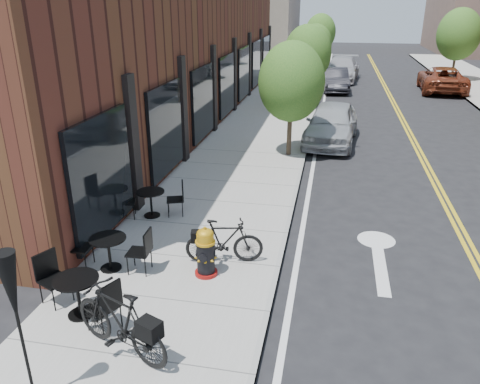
# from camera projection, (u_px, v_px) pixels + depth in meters

# --- Properties ---
(ground) EXTENTS (120.00, 120.00, 0.00)m
(ground) POSITION_uv_depth(u_px,v_px,m) (270.00, 317.00, 8.08)
(ground) COLOR black
(ground) RESTS_ON ground
(sidewalk_near) EXTENTS (4.00, 70.00, 0.12)m
(sidewalk_near) POSITION_uv_depth(u_px,v_px,m) (254.00, 146.00, 17.50)
(sidewalk_near) COLOR #9E9B93
(sidewalk_near) RESTS_ON ground
(building_near) EXTENTS (5.00, 28.00, 7.00)m
(building_near) POSITION_uv_depth(u_px,v_px,m) (170.00, 40.00, 20.64)
(building_near) COLOR #491F17
(building_near) RESTS_ON ground
(bg_building_left) EXTENTS (8.00, 14.00, 10.00)m
(bg_building_left) POSITION_uv_depth(u_px,v_px,m) (259.00, 2.00, 51.22)
(bg_building_left) COLOR #726656
(bg_building_left) RESTS_ON ground
(tree_near_a) EXTENTS (2.20, 2.20, 3.81)m
(tree_near_a) POSITION_uv_depth(u_px,v_px,m) (291.00, 82.00, 15.37)
(tree_near_a) COLOR #382B1E
(tree_near_a) RESTS_ON sidewalk_near
(tree_near_b) EXTENTS (2.30, 2.30, 3.98)m
(tree_near_b) POSITION_uv_depth(u_px,v_px,m) (307.00, 54.00, 22.59)
(tree_near_b) COLOR #382B1E
(tree_near_b) RESTS_ON sidewalk_near
(tree_near_c) EXTENTS (2.10, 2.10, 3.67)m
(tree_near_c) POSITION_uv_depth(u_px,v_px,m) (315.00, 44.00, 29.93)
(tree_near_c) COLOR #382B1E
(tree_near_c) RESTS_ON sidewalk_near
(tree_near_d) EXTENTS (2.40, 2.40, 4.11)m
(tree_near_d) POSITION_uv_depth(u_px,v_px,m) (320.00, 32.00, 37.09)
(tree_near_d) COLOR #382B1E
(tree_near_d) RESTS_ON sidewalk_near
(tree_far_c) EXTENTS (2.80, 2.80, 4.62)m
(tree_far_c) POSITION_uv_depth(u_px,v_px,m) (459.00, 34.00, 30.79)
(tree_far_c) COLOR #382B1E
(tree_far_c) RESTS_ON sidewalk_far
(fire_hydrant) EXTENTS (0.53, 0.53, 1.02)m
(fire_hydrant) POSITION_uv_depth(u_px,v_px,m) (206.00, 252.00, 8.95)
(fire_hydrant) COLOR maroon
(fire_hydrant) RESTS_ON sidewalk_near
(bicycle_left) EXTENTS (1.93, 1.21, 1.12)m
(bicycle_left) POSITION_uv_depth(u_px,v_px,m) (120.00, 321.00, 6.90)
(bicycle_left) COLOR black
(bicycle_left) RESTS_ON sidewalk_near
(bicycle_right) EXTENTS (1.63, 0.77, 0.95)m
(bicycle_right) POSITION_uv_depth(u_px,v_px,m) (224.00, 241.00, 9.40)
(bicycle_right) COLOR black
(bicycle_right) RESTS_ON sidewalk_near
(bistro_set_a) EXTENTS (1.75, 1.11, 0.93)m
(bistro_set_a) POSITION_uv_depth(u_px,v_px,m) (78.00, 291.00, 7.77)
(bistro_set_a) COLOR black
(bistro_set_a) RESTS_ON sidewalk_near
(bistro_set_b) EXTENTS (1.66, 0.75, 0.89)m
(bistro_set_b) POSITION_uv_depth(u_px,v_px,m) (109.00, 249.00, 9.16)
(bistro_set_b) COLOR black
(bistro_set_b) RESTS_ON sidewalk_near
(bistro_set_c) EXTENTS (1.63, 0.89, 0.86)m
(bistro_set_c) POSITION_uv_depth(u_px,v_px,m) (151.00, 200.00, 11.46)
(bistro_set_c) COLOR black
(bistro_set_c) RESTS_ON sidewalk_near
(patio_umbrella) EXTENTS (0.36, 0.36, 2.25)m
(patio_umbrella) POSITION_uv_depth(u_px,v_px,m) (13.00, 299.00, 5.63)
(patio_umbrella) COLOR black
(patio_umbrella) RESTS_ON sidewalk_near
(parked_car_a) EXTENTS (2.21, 4.64, 1.53)m
(parked_car_a) POSITION_uv_depth(u_px,v_px,m) (332.00, 123.00, 17.78)
(parked_car_a) COLOR #A5A9AD
(parked_car_a) RESTS_ON ground
(parked_car_b) EXTENTS (1.78, 4.20, 1.35)m
(parked_car_b) POSITION_uv_depth(u_px,v_px,m) (335.00, 80.00, 28.28)
(parked_car_b) COLOR black
(parked_car_b) RESTS_ON ground
(parked_car_c) EXTENTS (2.70, 5.54, 1.55)m
(parked_car_c) POSITION_uv_depth(u_px,v_px,m) (341.00, 69.00, 32.01)
(parked_car_c) COLOR #A8A8AC
(parked_car_c) RESTS_ON ground
(parked_car_far) EXTENTS (2.77, 5.48, 1.48)m
(parked_car_far) POSITION_uv_depth(u_px,v_px,m) (442.00, 79.00, 28.07)
(parked_car_far) COLOR maroon
(parked_car_far) RESTS_ON ground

